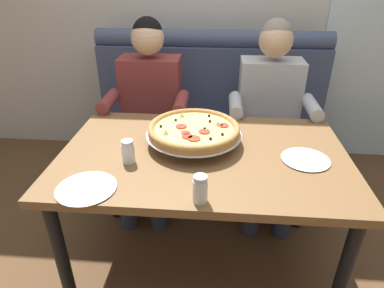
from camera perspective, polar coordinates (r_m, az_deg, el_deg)
ground_plane at (r=2.08m, az=1.65°, el=-19.70°), size 16.00×16.00×0.00m
booth_bench at (r=2.56m, az=2.95°, el=1.82°), size 1.77×0.78×1.13m
dining_table at (r=1.64m, az=1.97°, el=-3.98°), size 1.38×0.88×0.75m
diner_left at (r=2.24m, az=-7.44°, el=6.28°), size 0.54×0.64×1.27m
diner_right at (r=2.22m, az=13.28°, el=5.51°), size 0.54×0.64×1.27m
pizza at (r=1.64m, az=0.30°, el=2.49°), size 0.48×0.48×0.11m
shaker_parmesan at (r=1.52m, az=-10.97°, el=-1.55°), size 0.06×0.06×0.11m
shaker_oregano at (r=1.25m, az=1.43°, el=-8.09°), size 0.06×0.06×0.11m
plate_near_left at (r=1.40m, az=-17.84°, el=-7.07°), size 0.25×0.25×0.02m
plate_near_right at (r=1.61m, az=19.06°, el=-2.33°), size 0.22×0.22×0.02m
patio_chair at (r=4.05m, az=28.25°, el=10.53°), size 0.40×0.40×0.86m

